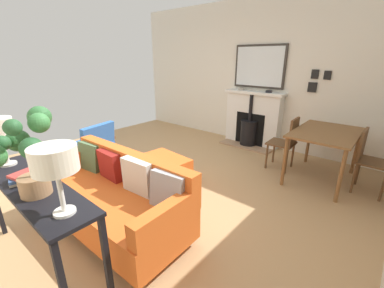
# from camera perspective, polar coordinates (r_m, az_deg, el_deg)

# --- Properties ---
(ground_plane) EXTENTS (5.68, 5.69, 0.01)m
(ground_plane) POSITION_cam_1_polar(r_m,az_deg,el_deg) (3.71, -11.00, -9.36)
(ground_plane) COLOR tan
(wall_left) EXTENTS (0.12, 5.69, 2.84)m
(wall_left) POSITION_cam_1_polar(r_m,az_deg,el_deg) (5.49, 12.43, 15.44)
(wall_left) COLOR silver
(wall_left) RESTS_ON ground
(fireplace) EXTENTS (0.53, 1.22, 1.11)m
(fireplace) POSITION_cam_1_polar(r_m,az_deg,el_deg) (5.30, 13.63, 5.06)
(fireplace) COLOR #9E7A5B
(fireplace) RESTS_ON ground
(mirror_over_mantel) EXTENTS (0.04, 1.05, 0.82)m
(mirror_over_mantel) POSITION_cam_1_polar(r_m,az_deg,el_deg) (5.26, 15.24, 16.83)
(mirror_over_mantel) COLOR #2D2823
(mantel_bowl_near) EXTENTS (0.13, 0.13, 0.04)m
(mantel_bowl_near) POSITION_cam_1_polar(r_m,az_deg,el_deg) (5.35, 11.29, 12.37)
(mantel_bowl_near) COLOR #9E9384
(mantel_bowl_near) RESTS_ON fireplace
(mantel_bowl_far) EXTENTS (0.12, 0.12, 0.04)m
(mantel_bowl_far) POSITION_cam_1_polar(r_m,az_deg,el_deg) (5.09, 17.29, 11.53)
(mantel_bowl_far) COLOR black
(mantel_bowl_far) RESTS_ON fireplace
(sofa) EXTENTS (0.83, 1.87, 0.78)m
(sofa) POSITION_cam_1_polar(r_m,az_deg,el_deg) (2.83, -17.57, -11.36)
(sofa) COLOR #B2B2B7
(sofa) RESTS_ON ground
(ottoman) EXTENTS (0.62, 0.77, 0.39)m
(ottoman) POSITION_cam_1_polar(r_m,az_deg,el_deg) (3.64, -6.81, -5.46)
(ottoman) COLOR #B2B2B7
(ottoman) RESTS_ON ground
(armchair_accent) EXTENTS (0.78, 0.70, 0.78)m
(armchair_accent) POSITION_cam_1_polar(r_m,az_deg,el_deg) (4.28, -22.03, 0.24)
(armchair_accent) COLOR brown
(armchair_accent) RESTS_ON ground
(console_table) EXTENTS (0.36, 1.60, 0.79)m
(console_table) POSITION_cam_1_polar(r_m,az_deg,el_deg) (2.44, -32.54, -9.96)
(console_table) COLOR black
(console_table) RESTS_ON ground
(table_lamp_near_end) EXTENTS (0.23, 0.23, 0.46)m
(table_lamp_near_end) POSITION_cam_1_polar(r_m,az_deg,el_deg) (2.85, -37.92, 2.46)
(table_lamp_near_end) COLOR beige
(table_lamp_near_end) RESTS_ON console_table
(table_lamp_far_end) EXTENTS (0.27, 0.27, 0.47)m
(table_lamp_far_end) POSITION_cam_1_polar(r_m,az_deg,el_deg) (1.73, -29.08, -3.53)
(table_lamp_far_end) COLOR white
(table_lamp_far_end) RESTS_ON console_table
(potted_plant) EXTENTS (0.51, 0.44, 0.63)m
(potted_plant) POSITION_cam_1_polar(r_m,az_deg,el_deg) (2.11, -34.07, -0.88)
(potted_plant) COLOR #99704C
(potted_plant) RESTS_ON console_table
(book_stack) EXTENTS (0.27, 0.22, 0.07)m
(book_stack) POSITION_cam_1_polar(r_m,az_deg,el_deg) (2.48, -33.94, -6.25)
(book_stack) COLOR beige
(book_stack) RESTS_ON console_table
(dining_table) EXTENTS (1.20, 0.80, 0.75)m
(dining_table) POSITION_cam_1_polar(r_m,az_deg,el_deg) (4.05, 28.39, 1.33)
(dining_table) COLOR brown
(dining_table) RESTS_ON ground
(dining_chair_near_fireplace) EXTENTS (0.42, 0.42, 0.87)m
(dining_chair_near_fireplace) POSITION_cam_1_polar(r_m,az_deg,el_deg) (4.23, 21.06, 0.92)
(dining_chair_near_fireplace) COLOR brown
(dining_chair_near_fireplace) RESTS_ON ground
(dining_chair_by_back_wall) EXTENTS (0.41, 0.41, 0.87)m
(dining_chair_by_back_wall) POSITION_cam_1_polar(r_m,az_deg,el_deg) (4.04, 35.44, -2.30)
(dining_chair_by_back_wall) COLOR brown
(dining_chair_by_back_wall) RESTS_ON ground
(photo_gallery_row) EXTENTS (0.02, 0.34, 0.38)m
(photo_gallery_row) POSITION_cam_1_polar(r_m,az_deg,el_deg) (4.91, 26.88, 13.01)
(photo_gallery_row) COLOR black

